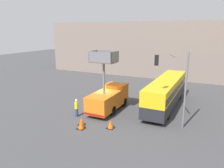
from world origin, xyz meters
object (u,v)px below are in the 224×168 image
at_px(traffic_cone_near_truck, 82,122).
at_px(traffic_cone_far_side, 111,124).
at_px(road_worker_directing, 145,106).
at_px(city_bus, 166,91).
at_px(traffic_cone_mid_road, 81,125).
at_px(traffic_light_pole, 176,79).
at_px(utility_truck, 108,97).
at_px(road_worker_near_truck, 77,108).

height_order(traffic_cone_near_truck, traffic_cone_far_side, traffic_cone_far_side).
distance_m(road_worker_directing, traffic_cone_near_truck, 6.95).
bearing_deg(city_bus, traffic_cone_mid_road, 148.39).
relative_size(traffic_light_pole, traffic_cone_near_truck, 9.86).
distance_m(traffic_light_pole, road_worker_directing, 5.25).
height_order(utility_truck, road_worker_directing, utility_truck).
bearing_deg(traffic_cone_far_side, road_worker_directing, 68.12).
xyz_separation_m(city_bus, traffic_light_pole, (1.89, -5.44, 2.67)).
bearing_deg(utility_truck, road_worker_directing, 7.99).
bearing_deg(traffic_cone_mid_road, utility_truck, 88.51).
relative_size(utility_truck, city_bus, 0.55).
bearing_deg(road_worker_directing, road_worker_near_truck, -59.76).
xyz_separation_m(utility_truck, traffic_cone_near_truck, (-0.55, -4.57, -1.22)).
distance_m(city_bus, road_worker_directing, 3.88).
height_order(traffic_light_pole, road_worker_near_truck, traffic_light_pole).
xyz_separation_m(city_bus, road_worker_directing, (-1.38, -3.49, -0.95)).
distance_m(traffic_cone_near_truck, traffic_cone_mid_road, 0.82).
bearing_deg(traffic_cone_mid_road, traffic_cone_near_truck, 119.86).
bearing_deg(road_worker_directing, utility_truck, -81.74).
distance_m(utility_truck, traffic_light_pole, 8.08).
bearing_deg(traffic_light_pole, utility_truck, 169.45).
xyz_separation_m(road_worker_near_truck, traffic_cone_far_side, (4.41, -0.98, -0.57)).
bearing_deg(utility_truck, traffic_cone_near_truck, -96.80).
relative_size(utility_truck, road_worker_directing, 3.46).
xyz_separation_m(city_bus, traffic_cone_near_truck, (-6.02, -8.64, -1.60)).
relative_size(traffic_light_pole, road_worker_directing, 3.60).
bearing_deg(road_worker_near_truck, traffic_cone_far_side, -21.22).
bearing_deg(traffic_cone_far_side, traffic_cone_near_truck, -168.78).
xyz_separation_m(traffic_light_pole, road_worker_directing, (-3.27, 1.94, -3.62)).
relative_size(city_bus, road_worker_near_truck, 6.52).
height_order(city_bus, traffic_cone_near_truck, city_bus).
distance_m(traffic_cone_mid_road, traffic_cone_far_side, 2.70).
height_order(city_bus, traffic_cone_mid_road, city_bus).
bearing_deg(traffic_light_pole, traffic_cone_near_truck, -157.96).
bearing_deg(road_worker_near_truck, utility_truck, 45.77).
xyz_separation_m(utility_truck, traffic_cone_far_side, (2.24, -4.02, -1.18)).
relative_size(city_bus, road_worker_directing, 6.32).
bearing_deg(traffic_cone_mid_road, road_worker_near_truck, 132.13).
height_order(utility_truck, traffic_light_pole, traffic_light_pole).
relative_size(traffic_cone_mid_road, traffic_cone_far_side, 1.00).
relative_size(road_worker_near_truck, traffic_cone_mid_road, 2.36).
height_order(traffic_cone_near_truck, traffic_cone_mid_road, traffic_cone_mid_road).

